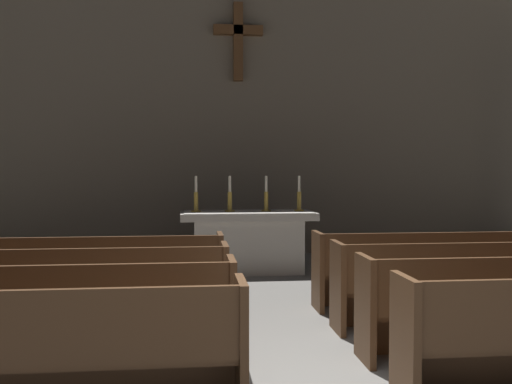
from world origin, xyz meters
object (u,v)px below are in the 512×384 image
at_px(pew_left_row_3, 44,294).
at_px(candlestick_outer_right, 299,200).
at_px(pew_left_row_4, 64,276).
at_px(altar, 248,240).
at_px(pew_right_row_3, 501,284).
at_px(candlestick_inner_left, 230,201).
at_px(candlestick_outer_left, 196,201).
at_px(pew_right_row_4, 460,268).
at_px(pew_left_row_2, 15,319).
at_px(candlestick_inner_right, 266,200).

relative_size(pew_left_row_3, candlestick_outer_right, 6.27).
relative_size(pew_left_row_4, altar, 1.66).
height_order(pew_right_row_3, candlestick_inner_left, candlestick_inner_left).
xyz_separation_m(candlestick_outer_left, candlestick_outer_right, (1.70, 0.00, 0.00)).
bearing_deg(candlestick_outer_left, pew_right_row_4, -39.53).
relative_size(pew_right_row_3, candlestick_outer_left, 6.27).
height_order(pew_right_row_4, candlestick_outer_left, candlestick_outer_left).
distance_m(pew_left_row_2, candlestick_inner_right, 5.41).
distance_m(pew_left_row_2, pew_left_row_4, 1.97).
xyz_separation_m(candlestick_inner_left, candlestick_outer_right, (1.15, 0.00, 0.00)).
bearing_deg(candlestick_inner_left, pew_right_row_3, -53.64).
bearing_deg(candlestick_outer_right, pew_left_row_4, -140.47).
bearing_deg(altar, pew_left_row_4, -131.80).
bearing_deg(pew_left_row_4, candlestick_outer_left, 60.03).
bearing_deg(pew_right_row_4, pew_right_row_3, -90.00).
bearing_deg(candlestick_inner_right, pew_left_row_2, -120.13).
bearing_deg(candlestick_inner_right, pew_right_row_4, -51.97).
distance_m(altar, candlestick_outer_left, 1.07).
xyz_separation_m(pew_left_row_2, pew_left_row_3, (0.00, 0.98, 0.00)).
xyz_separation_m(pew_left_row_3, pew_right_row_4, (4.79, 0.98, 0.00)).
distance_m(pew_left_row_2, pew_right_row_4, 5.18).
bearing_deg(pew_right_row_3, pew_right_row_4, 90.00).
xyz_separation_m(candlestick_inner_left, candlestick_inner_right, (0.60, 0.00, 0.00)).
bearing_deg(candlestick_inner_left, altar, 0.00).
xyz_separation_m(pew_right_row_3, candlestick_inner_left, (-2.69, 3.66, 0.71)).
bearing_deg(candlestick_inner_right, candlestick_inner_left, 180.00).
height_order(pew_left_row_2, pew_left_row_4, same).
bearing_deg(pew_left_row_3, candlestick_inner_left, 60.22).
distance_m(pew_left_row_3, candlestick_inner_right, 4.60).
xyz_separation_m(pew_left_row_4, candlestick_outer_right, (3.24, 2.68, 0.71)).
bearing_deg(candlestick_outer_right, pew_left_row_2, -124.94).
bearing_deg(pew_left_row_2, candlestick_outer_right, 55.06).
bearing_deg(candlestick_outer_right, pew_right_row_4, -60.03).
bearing_deg(pew_right_row_3, candlestick_inner_left, 126.36).
distance_m(pew_right_row_3, candlestick_inner_right, 4.28).
bearing_deg(candlestick_outer_right, candlestick_inner_left, 180.00).
distance_m(pew_left_row_3, pew_left_row_4, 0.98).
relative_size(pew_left_row_3, pew_right_row_3, 1.00).
bearing_deg(pew_left_row_3, pew_right_row_4, 11.60).
distance_m(pew_right_row_3, pew_right_row_4, 0.98).
relative_size(pew_left_row_2, pew_left_row_4, 1.00).
height_order(pew_left_row_2, candlestick_inner_right, candlestick_inner_right).
xyz_separation_m(pew_left_row_3, pew_right_row_3, (4.79, 0.00, 0.00)).
xyz_separation_m(pew_right_row_4, altar, (-2.39, 2.68, 0.06)).
relative_size(candlestick_outer_left, candlestick_outer_right, 1.00).
relative_size(pew_left_row_2, pew_right_row_4, 1.00).
bearing_deg(pew_left_row_2, candlestick_inner_left, 65.72).
bearing_deg(pew_left_row_3, candlestick_outer_right, 48.45).
relative_size(pew_left_row_4, candlestick_inner_left, 6.27).
relative_size(pew_right_row_3, pew_right_row_4, 1.00).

